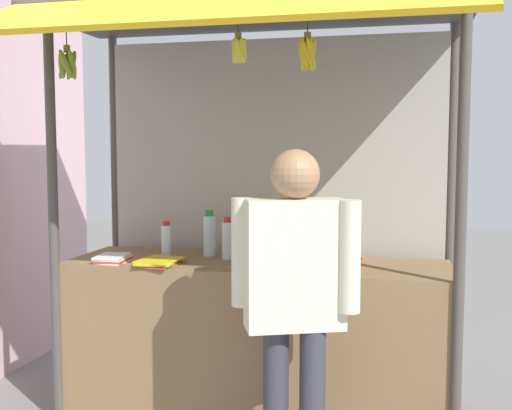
% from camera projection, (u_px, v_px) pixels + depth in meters
% --- Properties ---
extents(stall_counter, '(2.32, 0.70, 0.98)m').
position_uv_depth(stall_counter, '(256.00, 340.00, 3.90)').
color(stall_counter, olive).
rests_on(stall_counter, ground).
extents(stall_structure, '(2.52, 1.57, 2.84)m').
position_uv_depth(stall_structure, '(261.00, 141.00, 3.91)').
color(stall_structure, '#4C4742').
rests_on(stall_structure, ground).
extents(water_bottle_front_right, '(0.08, 0.08, 0.30)m').
position_uv_depth(water_bottle_front_right, '(210.00, 234.00, 4.07)').
color(water_bottle_front_right, silver).
rests_on(water_bottle_front_right, stall_counter).
extents(water_bottle_mid_left, '(0.07, 0.07, 0.26)m').
position_uv_depth(water_bottle_mid_left, '(228.00, 239.00, 3.95)').
color(water_bottle_mid_left, silver).
rests_on(water_bottle_mid_left, stall_counter).
extents(water_bottle_far_right, '(0.07, 0.07, 0.23)m').
position_uv_depth(water_bottle_far_right, '(277.00, 242.00, 3.92)').
color(water_bottle_far_right, silver).
rests_on(water_bottle_far_right, stall_counter).
extents(water_bottle_left, '(0.08, 0.08, 0.28)m').
position_uv_depth(water_bottle_left, '(351.00, 239.00, 3.93)').
color(water_bottle_left, silver).
rests_on(water_bottle_left, stall_counter).
extents(water_bottle_mid_right, '(0.09, 0.09, 0.31)m').
position_uv_depth(water_bottle_mid_right, '(250.00, 237.00, 3.90)').
color(water_bottle_mid_right, silver).
rests_on(water_bottle_mid_right, stall_counter).
extents(water_bottle_front_left, '(0.06, 0.06, 0.23)m').
position_uv_depth(water_bottle_front_left, '(166.00, 240.00, 4.02)').
color(water_bottle_front_left, silver).
rests_on(water_bottle_front_left, stall_counter).
extents(magazine_stack_back_left, '(0.22, 0.28, 0.07)m').
position_uv_depth(magazine_stack_back_left, '(343.00, 260.00, 3.74)').
color(magazine_stack_back_left, purple).
rests_on(magazine_stack_back_left, stall_counter).
extents(magazine_stack_rear_center, '(0.20, 0.26, 0.04)m').
position_uv_depth(magazine_stack_rear_center, '(113.00, 258.00, 3.86)').
color(magazine_stack_rear_center, white).
rests_on(magazine_stack_rear_center, stall_counter).
extents(magazine_stack_right, '(0.26, 0.30, 0.03)m').
position_uv_depth(magazine_stack_right, '(158.00, 262.00, 3.76)').
color(magazine_stack_right, red).
rests_on(magazine_stack_right, stall_counter).
extents(banana_bunch_inner_left, '(0.11, 0.11, 0.29)m').
position_uv_depth(banana_bunch_inner_left, '(307.00, 53.00, 3.22)').
color(banana_bunch_inner_left, '#332D23').
extents(banana_bunch_inner_right, '(0.10, 0.11, 0.25)m').
position_uv_depth(banana_bunch_inner_right, '(238.00, 50.00, 3.31)').
color(banana_bunch_inner_right, '#332D23').
extents(banana_bunch_rightmost, '(0.12, 0.12, 0.30)m').
position_uv_depth(banana_bunch_rightmost, '(67.00, 64.00, 3.54)').
color(banana_bunch_rightmost, '#332D23').
extents(vendor_person, '(0.63, 0.37, 1.67)m').
position_uv_depth(vendor_person, '(295.00, 286.00, 3.06)').
color(vendor_person, '#383842').
rests_on(vendor_person, ground).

